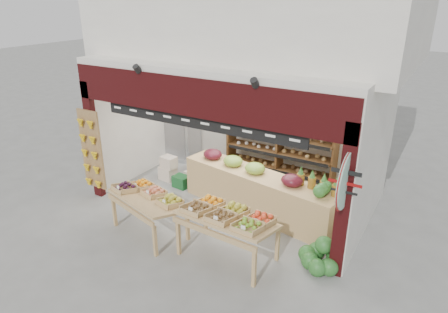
% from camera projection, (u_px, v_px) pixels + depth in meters
% --- Properties ---
extents(ground, '(60.00, 60.00, 0.00)m').
position_uv_depth(ground, '(225.00, 205.00, 8.79)').
color(ground, slate).
rests_on(ground, ground).
extents(shop_structure, '(6.36, 5.12, 5.40)m').
position_uv_depth(shop_structure, '(264.00, 14.00, 8.59)').
color(shop_structure, white).
rests_on(shop_structure, ground).
extents(banana_board, '(0.60, 0.15, 1.80)m').
position_uv_depth(banana_board, '(91.00, 152.00, 8.73)').
color(banana_board, olive).
rests_on(banana_board, ground).
extents(gift_sign, '(0.04, 0.93, 0.92)m').
position_uv_depth(gift_sign, '(346.00, 181.00, 5.92)').
color(gift_sign, '#B4E2CA').
rests_on(gift_sign, ground).
extents(back_shelving, '(2.77, 0.45, 1.73)m').
position_uv_depth(back_shelving, '(280.00, 138.00, 9.65)').
color(back_shelving, brown).
rests_on(back_shelving, ground).
extents(refrigerator, '(0.83, 0.83, 1.94)m').
position_uv_depth(refrigerator, '(182.00, 125.00, 10.95)').
color(refrigerator, '#B4B5BB').
rests_on(refrigerator, ground).
extents(cardboard_stack, '(0.98, 0.71, 0.62)m').
position_uv_depth(cardboard_stack, '(176.00, 173.00, 9.80)').
color(cardboard_stack, beige).
rests_on(cardboard_stack, ground).
extents(mid_counter, '(3.61, 1.29, 1.11)m').
position_uv_depth(mid_counter, '(258.00, 191.00, 8.36)').
color(mid_counter, tan).
rests_on(mid_counter, ground).
extents(display_table_left, '(1.68, 1.21, 0.98)m').
position_uv_depth(display_table_left, '(148.00, 196.00, 7.62)').
color(display_table_left, tan).
rests_on(display_table_left, ground).
extents(display_table_right, '(1.70, 1.01, 1.05)m').
position_uv_depth(display_table_right, '(228.00, 216.00, 6.75)').
color(display_table_right, tan).
rests_on(display_table_right, ground).
extents(watermelon_pile, '(0.75, 0.75, 0.58)m').
position_uv_depth(watermelon_pile, '(320.00, 257.00, 6.74)').
color(watermelon_pile, '#1A4E1A').
rests_on(watermelon_pile, ground).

